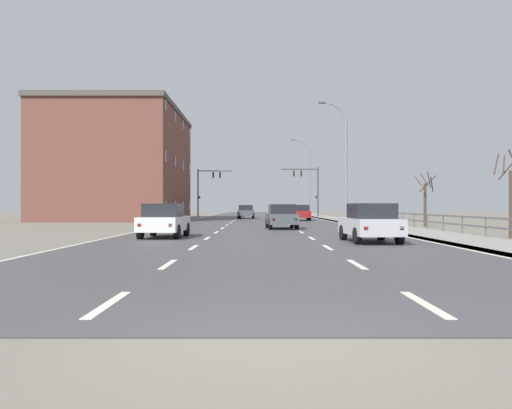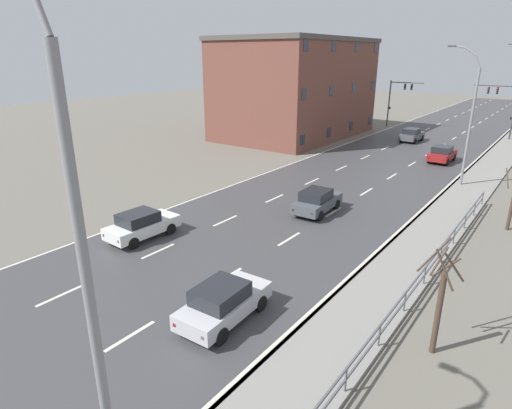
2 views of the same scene
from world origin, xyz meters
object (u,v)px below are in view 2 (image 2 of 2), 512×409
Objects in this scene: traffic_signal_left at (397,96)px; brick_building at (296,88)px; car_near_right at (442,154)px; car_far_left at (224,302)px; street_lamp_foreground at (86,300)px; traffic_signal_right at (505,102)px; street_lamp_midground at (469,120)px; car_mid_centre at (317,201)px; car_far_right at (142,225)px; car_distant at (412,135)px.

traffic_signal_left is 0.31× the size of brick_building.
car_near_right and car_far_left have the same top height.
traffic_signal_right is at bearing 90.74° from street_lamp_foreground.
street_lamp_midground is 2.53× the size of car_near_right.
traffic_signal_right is 13.70m from traffic_signal_left.
street_lamp_foreground is at bearing -84.73° from car_near_right.
car_mid_centre is at bearing 100.56° from car_far_left.
street_lamp_foreground is 48.59m from brick_building.
brick_building reaches higher than traffic_signal_right.
traffic_signal_right is 1.56× the size of car_far_right.
street_lamp_foreground is 1.79× the size of traffic_signal_left.
car_distant is at bearing -60.30° from traffic_signal_left.
traffic_signal_left is at bearing 121.94° from car_near_right.
brick_building is at bearing 115.31° from car_far_left.
traffic_signal_left is 51.72m from car_far_left.
car_near_right is at bearing 94.66° from street_lamp_foreground.
brick_building is (-19.10, 36.14, 5.05)m from car_far_left.
street_lamp_midground is 29.30m from traffic_signal_left.
traffic_signal_right is at bearing 84.69° from car_far_left.
street_lamp_foreground is at bearing -75.94° from car_mid_centre.
car_distant is 41.08m from car_far_left.
car_far_right is at bearing 138.94° from street_lamp_foreground.
street_lamp_foreground reaches higher than traffic_signal_right.
car_near_right is at bearing 78.87° from car_mid_centre.
brick_building is at bearing -149.85° from traffic_signal_right.
car_distant is 15.01m from brick_building.
street_lamp_midground is at bearing -60.84° from traffic_signal_left.
street_lamp_midground is 2.52× the size of car_distant.
brick_building is (-16.15, 23.48, 5.05)m from car_mid_centre.
car_far_left is (-3.03, -24.78, -4.30)m from street_lamp_midground.
car_distant is at bearing 95.45° from car_far_left.
traffic_signal_right reaches higher than car_distant.
street_lamp_midground is 0.51× the size of brick_building.
street_lamp_midground is at bearing 60.87° from car_mid_centre.
car_mid_centre is 1.01× the size of car_far_right.
street_lamp_midground is 9.06m from car_near_right.
street_lamp_midground is at bearing 80.47° from car_far_left.
car_distant is (-8.75, 15.90, -4.30)m from street_lamp_midground.
street_lamp_midground is at bearing 63.24° from car_far_right.
traffic_signal_left is (-14.27, 25.58, -0.77)m from street_lamp_midground.
car_far_right is at bearing -124.62° from car_mid_centre.
car_far_right is at bearing -87.02° from traffic_signal_left.
car_far_right is 1.00× the size of car_far_left.
brick_building reaches higher than street_lamp_foreground.
brick_building is (-13.39, -4.54, 5.05)m from car_distant.
street_lamp_foreground is 0.56× the size of brick_building.
traffic_signal_left is 1.53× the size of car_far_left.
street_lamp_midground reaches higher than car_mid_centre.
traffic_signal_right is 46.86m from car_far_right.
car_distant is at bearing 118.83° from street_lamp_midground.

